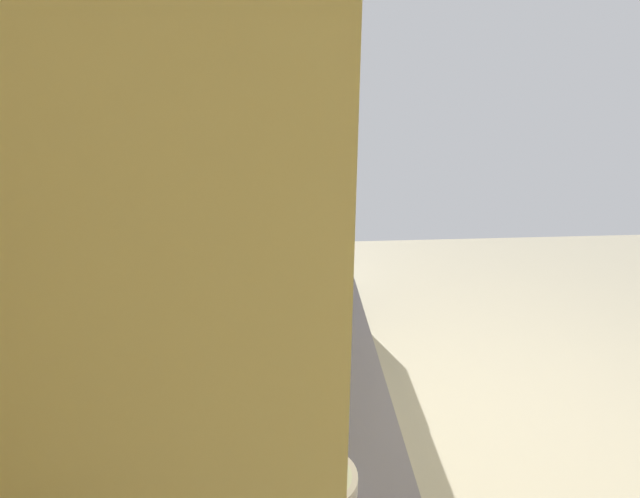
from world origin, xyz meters
TOP-DOWN VIEW (x-y plane):
  - ground_plane at (0.00, 0.00)m, footprint 6.69×6.69m
  - wall_back at (0.00, 1.54)m, footprint 4.30×0.12m
  - counter_run at (-0.36, 1.17)m, footprint 3.46×0.66m
  - upper_cabinets at (-0.36, 1.31)m, footprint 2.31×0.35m
  - oven_range at (1.66, 1.16)m, footprint 0.59×0.66m
  - microwave at (0.22, 1.19)m, footprint 0.54×0.36m
  - bowl at (-0.92, 1.11)m, footprint 0.19×0.19m

SIDE VIEW (x-z plane):
  - ground_plane at x=0.00m, z-range 0.00..0.00m
  - counter_run at x=-0.36m, z-range 0.00..0.91m
  - oven_range at x=1.66m, z-range -0.07..1.01m
  - bowl at x=-0.92m, z-range 0.91..0.98m
  - microwave at x=0.22m, z-range 0.91..1.23m
  - wall_back at x=0.00m, z-range 0.00..2.77m
  - upper_cabinets at x=-0.36m, z-range 1.48..2.15m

